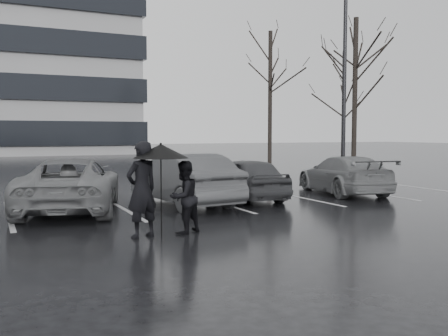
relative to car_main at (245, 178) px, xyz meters
name	(u,v)px	position (x,y,z in m)	size (l,w,h in m)	color
ground	(235,216)	(-1.60, -2.52, -0.64)	(160.00, 160.00, 0.00)	black
car_main	(245,178)	(0.00, 0.00, 0.00)	(1.52, 3.78, 1.29)	black
car_west_a	(184,179)	(-2.05, -0.19, 0.08)	(1.53, 4.39, 1.45)	#2A2A2C
car_west_b	(71,185)	(-5.10, -0.01, 0.04)	(2.26, 4.89, 1.36)	#4E4E51
car_east	(343,175)	(3.66, -0.09, -0.01)	(1.77, 4.34, 1.26)	#4E4E51
pedestrian_left	(142,189)	(-4.36, -4.04, 0.29)	(0.68, 0.45, 1.87)	black
pedestrian_right	(184,197)	(-3.49, -4.02, 0.09)	(0.71, 0.55, 1.46)	black
umbrella	(161,151)	(-4.00, -4.13, 1.03)	(1.08, 1.08, 1.83)	black
lamp_post	(344,80)	(7.30, 4.48, 3.72)	(0.52, 0.52, 9.53)	gray
stall_stripes	(170,204)	(-2.40, -0.02, -0.64)	(19.72, 5.00, 0.00)	#B3B3B6
tree_east	(355,95)	(10.40, 7.48, 3.36)	(0.26, 0.26, 8.00)	black
tree_ne	(344,109)	(12.90, 11.48, 2.86)	(0.26, 0.26, 7.00)	black
tree_north	(270,98)	(9.40, 14.48, 3.61)	(0.26, 0.26, 8.50)	black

